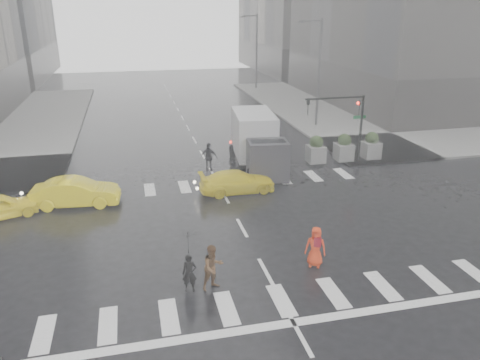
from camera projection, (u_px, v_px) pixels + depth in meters
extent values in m
plane|color=black|center=(242.00, 228.00, 22.18)|extent=(120.00, 120.00, 0.00)
cube|color=gray|center=(406.00, 122.00, 42.33)|extent=(35.00, 35.00, 0.15)
cube|color=#2C2A27|center=(437.00, 79.00, 52.30)|extent=(26.05, 26.05, 4.40)
cube|color=#2C2A27|center=(331.00, 55.00, 78.75)|extent=(26.05, 26.05, 4.40)
cylinder|color=black|center=(361.00, 129.00, 30.85)|extent=(0.16, 0.16, 4.50)
cylinder|color=black|center=(335.00, 98.00, 29.67)|extent=(4.00, 0.12, 0.12)
imported|color=black|center=(359.00, 108.00, 30.29)|extent=(0.16, 0.20, 1.00)
imported|color=black|center=(308.00, 107.00, 29.46)|extent=(0.16, 0.20, 1.00)
sphere|color=#FF190C|center=(358.00, 103.00, 30.17)|extent=(0.20, 0.20, 0.20)
cube|color=#0D6028|center=(360.00, 117.00, 30.86)|extent=(0.90, 0.03, 0.22)
cylinder|color=#59595B|center=(319.00, 74.00, 39.40)|extent=(0.20, 0.20, 9.00)
cylinder|color=#59595B|center=(311.00, 20.00, 37.71)|extent=(1.80, 0.12, 0.12)
cube|color=#59595B|center=(301.00, 22.00, 37.55)|extent=(0.50, 0.22, 0.15)
cylinder|color=#59595B|center=(256.00, 53.00, 57.64)|extent=(0.20, 0.20, 9.00)
cylinder|color=#59595B|center=(250.00, 16.00, 55.95)|extent=(1.80, 0.12, 0.12)
cube|color=#59595B|center=(242.00, 17.00, 55.79)|extent=(0.50, 0.22, 0.15)
cube|color=gray|center=(316.00, 154.00, 30.93)|extent=(1.10, 1.10, 1.10)
sphere|color=#213116|center=(316.00, 142.00, 30.65)|extent=(0.90, 0.90, 0.90)
cube|color=gray|center=(344.00, 152.00, 31.36)|extent=(1.10, 1.10, 1.10)
sphere|color=#213116|center=(345.00, 140.00, 31.08)|extent=(0.90, 0.90, 0.90)
cube|color=gray|center=(371.00, 150.00, 31.79)|extent=(1.10, 1.10, 1.10)
sphere|color=#213116|center=(372.00, 139.00, 31.51)|extent=(0.90, 0.90, 0.90)
imported|color=black|center=(189.00, 273.00, 17.03)|extent=(0.59, 0.44, 1.47)
imported|color=black|center=(188.00, 243.00, 16.60)|extent=(1.11, 1.13, 0.88)
imported|color=#4D321B|center=(213.00, 267.00, 17.14)|extent=(1.04, 0.94, 1.76)
imported|color=red|center=(315.00, 247.00, 18.68)|extent=(0.98, 0.85, 1.69)
cube|color=maroon|center=(318.00, 242.00, 18.41)|extent=(0.32, 0.27, 0.40)
imported|color=black|center=(209.00, 157.00, 29.52)|extent=(1.26, 1.07, 1.84)
imported|color=black|center=(272.00, 151.00, 30.81)|extent=(1.29, 0.93, 1.80)
imported|color=#FFE80D|center=(76.00, 192.00, 24.44)|extent=(4.57, 1.93, 1.47)
imported|color=#FFE80D|center=(237.00, 182.00, 26.26)|extent=(3.82, 1.87, 1.24)
cube|color=#BBBBBD|center=(254.00, 133.00, 30.49)|extent=(2.44, 4.69, 2.75)
cube|color=#29282D|center=(268.00, 160.00, 27.80)|extent=(2.34, 1.83, 2.34)
cube|color=black|center=(268.00, 149.00, 27.55)|extent=(2.04, 0.92, 0.92)
cylinder|color=black|center=(251.00, 176.00, 27.67)|extent=(0.29, 0.92, 0.92)
cylinder|color=black|center=(285.00, 173.00, 28.13)|extent=(0.29, 0.92, 0.92)
cylinder|color=black|center=(242.00, 164.00, 29.71)|extent=(0.29, 0.92, 0.92)
cylinder|color=black|center=(274.00, 162.00, 30.17)|extent=(0.29, 0.92, 0.92)
cylinder|color=black|center=(232.00, 151.00, 32.31)|extent=(0.29, 0.92, 0.92)
cylinder|color=black|center=(262.00, 149.00, 32.77)|extent=(0.29, 0.92, 0.92)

